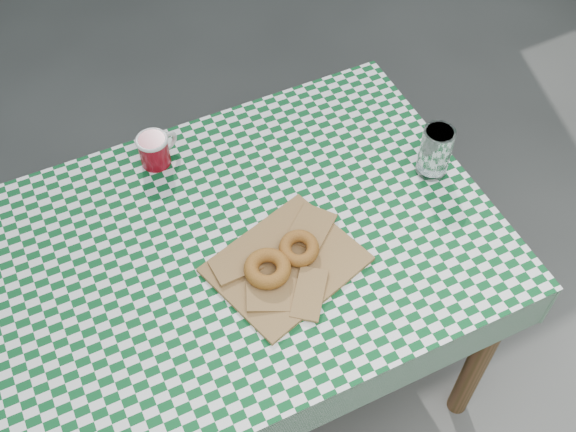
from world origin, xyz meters
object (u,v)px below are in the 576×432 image
(paper_bag, at_px, (286,264))
(coffee_mug, at_px, (154,151))
(drinking_glass, at_px, (435,152))
(table, at_px, (238,325))

(paper_bag, relative_size, coffee_mug, 2.12)
(coffee_mug, distance_m, drinking_glass, 0.71)
(table, bearing_deg, drinking_glass, -0.07)
(coffee_mug, bearing_deg, table, -99.35)
(paper_bag, height_order, coffee_mug, coffee_mug)
(coffee_mug, xyz_separation_m, drinking_glass, (0.61, -0.35, 0.03))
(table, bearing_deg, coffee_mug, 100.94)
(paper_bag, distance_m, drinking_glass, 0.47)
(coffee_mug, relative_size, drinking_glass, 1.07)
(table, distance_m, paper_bag, 0.42)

